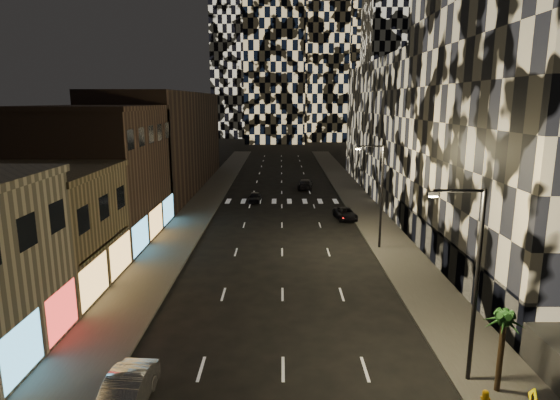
{
  "coord_description": "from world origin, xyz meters",
  "views": [
    {
      "loc": [
        -0.11,
        -9.57,
        12.8
      ],
      "look_at": [
        -0.17,
        22.46,
        6.0
      ],
      "focal_mm": 30.0,
      "sensor_mm": 36.0,
      "label": 1
    }
  ],
  "objects_px": {
    "fire_hydrant": "(485,399)",
    "palm_tree": "(504,325)",
    "streetlight_near": "(472,273)",
    "car_dark_midlane": "(255,197)",
    "car_dark_oncoming": "(305,184)",
    "streetlight_far": "(379,189)",
    "car_silver_parked": "(125,394)",
    "car_dark_rightlane": "(345,214)"
  },
  "relations": [
    {
      "from": "streetlight_far",
      "to": "palm_tree",
      "type": "bearing_deg",
      "value": -86.72
    },
    {
      "from": "streetlight_near",
      "to": "car_dark_midlane",
      "type": "height_order",
      "value": "streetlight_near"
    },
    {
      "from": "car_dark_oncoming",
      "to": "palm_tree",
      "type": "relative_size",
      "value": 1.32
    },
    {
      "from": "streetlight_near",
      "to": "palm_tree",
      "type": "xyz_separation_m",
      "value": [
        1.2,
        -0.88,
        -2.04
      ]
    },
    {
      "from": "streetlight_far",
      "to": "car_silver_parked",
      "type": "xyz_separation_m",
      "value": [
        -15.01,
        -22.12,
        -4.59
      ]
    },
    {
      "from": "streetlight_near",
      "to": "car_dark_rightlane",
      "type": "distance_m",
      "value": 30.92
    },
    {
      "from": "streetlight_far",
      "to": "car_dark_oncoming",
      "type": "xyz_separation_m",
      "value": [
        -4.85,
        28.72,
        -4.62
      ]
    },
    {
      "from": "car_dark_oncoming",
      "to": "car_dark_rightlane",
      "type": "height_order",
      "value": "car_dark_oncoming"
    },
    {
      "from": "car_dark_oncoming",
      "to": "car_dark_rightlane",
      "type": "xyz_separation_m",
      "value": [
        3.5,
        -18.2,
        -0.11
      ]
    },
    {
      "from": "car_dark_midlane",
      "to": "fire_hydrant",
      "type": "distance_m",
      "value": 43.25
    },
    {
      "from": "car_silver_parked",
      "to": "fire_hydrant",
      "type": "height_order",
      "value": "car_silver_parked"
    },
    {
      "from": "streetlight_near",
      "to": "car_dark_oncoming",
      "type": "distance_m",
      "value": 49.18
    },
    {
      "from": "car_dark_oncoming",
      "to": "car_dark_rightlane",
      "type": "distance_m",
      "value": 18.53
    },
    {
      "from": "car_dark_midlane",
      "to": "streetlight_near",
      "type": "bearing_deg",
      "value": -71.77
    },
    {
      "from": "car_dark_rightlane",
      "to": "palm_tree",
      "type": "height_order",
      "value": "palm_tree"
    },
    {
      "from": "fire_hydrant",
      "to": "palm_tree",
      "type": "distance_m",
      "value": 3.2
    },
    {
      "from": "streetlight_near",
      "to": "car_dark_rightlane",
      "type": "relative_size",
      "value": 2.01
    },
    {
      "from": "car_dark_midlane",
      "to": "car_dark_oncoming",
      "type": "distance_m",
      "value": 11.58
    },
    {
      "from": "car_dark_oncoming",
      "to": "fire_hydrant",
      "type": "height_order",
      "value": "car_dark_oncoming"
    },
    {
      "from": "streetlight_far",
      "to": "fire_hydrant",
      "type": "height_order",
      "value": "streetlight_far"
    },
    {
      "from": "palm_tree",
      "to": "car_silver_parked",
      "type": "bearing_deg",
      "value": -175.65
    },
    {
      "from": "car_dark_rightlane",
      "to": "palm_tree",
      "type": "relative_size",
      "value": 1.17
    },
    {
      "from": "car_silver_parked",
      "to": "car_dark_rightlane",
      "type": "xyz_separation_m",
      "value": [
        13.65,
        32.64,
        -0.14
      ]
    },
    {
      "from": "fire_hydrant",
      "to": "car_dark_rightlane",
      "type": "bearing_deg",
      "value": 92.64
    },
    {
      "from": "streetlight_far",
      "to": "streetlight_near",
      "type": "bearing_deg",
      "value": -90.0
    },
    {
      "from": "palm_tree",
      "to": "streetlight_far",
      "type": "bearing_deg",
      "value": 93.28
    },
    {
      "from": "car_dark_rightlane",
      "to": "streetlight_far",
      "type": "bearing_deg",
      "value": -88.46
    },
    {
      "from": "fire_hydrant",
      "to": "streetlight_near",
      "type": "bearing_deg",
      "value": 94.04
    },
    {
      "from": "streetlight_near",
      "to": "car_dark_midlane",
      "type": "bearing_deg",
      "value": 106.7
    },
    {
      "from": "car_silver_parked",
      "to": "car_dark_midlane",
      "type": "bearing_deg",
      "value": 88.19
    },
    {
      "from": "streetlight_near",
      "to": "car_dark_midlane",
      "type": "distance_m",
      "value": 41.51
    },
    {
      "from": "car_dark_oncoming",
      "to": "palm_tree",
      "type": "height_order",
      "value": "palm_tree"
    },
    {
      "from": "streetlight_near",
      "to": "streetlight_far",
      "type": "xyz_separation_m",
      "value": [
        0.0,
        20.0,
        0.0
      ]
    },
    {
      "from": "streetlight_near",
      "to": "fire_hydrant",
      "type": "bearing_deg",
      "value": -85.96
    },
    {
      "from": "car_dark_rightlane",
      "to": "fire_hydrant",
      "type": "height_order",
      "value": "car_dark_rightlane"
    },
    {
      "from": "streetlight_far",
      "to": "fire_hydrant",
      "type": "bearing_deg",
      "value": -89.62
    },
    {
      "from": "car_silver_parked",
      "to": "streetlight_near",
      "type": "bearing_deg",
      "value": 10.55
    },
    {
      "from": "streetlight_near",
      "to": "car_silver_parked",
      "type": "height_order",
      "value": "streetlight_near"
    },
    {
      "from": "streetlight_far",
      "to": "car_dark_rightlane",
      "type": "distance_m",
      "value": 11.62
    },
    {
      "from": "car_silver_parked",
      "to": "car_dark_midlane",
      "type": "xyz_separation_m",
      "value": [
        3.15,
        41.62,
        -0.13
      ]
    },
    {
      "from": "car_silver_parked",
      "to": "streetlight_far",
      "type": "bearing_deg",
      "value": 58.36
    },
    {
      "from": "fire_hydrant",
      "to": "streetlight_far",
      "type": "bearing_deg",
      "value": 90.38
    }
  ]
}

